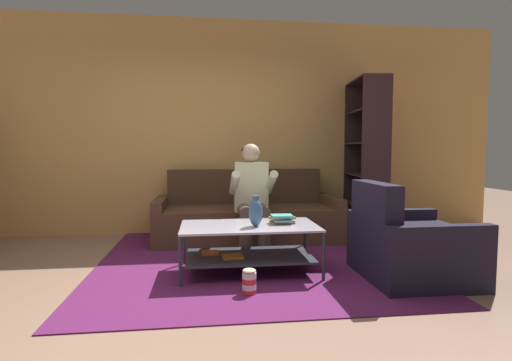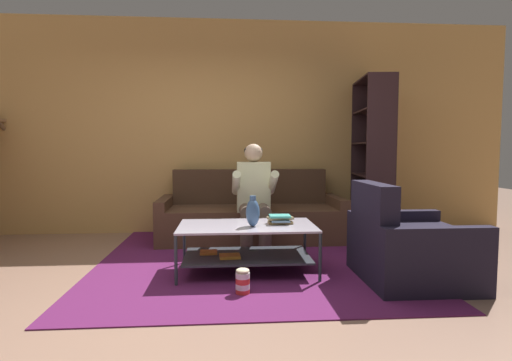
{
  "view_description": "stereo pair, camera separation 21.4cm",
  "coord_description": "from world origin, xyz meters",
  "px_view_note": "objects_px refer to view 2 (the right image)",
  "views": [
    {
      "loc": [
        0.01,
        -3.11,
        1.14
      ],
      "look_at": [
        0.53,
        0.92,
        0.83
      ],
      "focal_mm": 28.0,
      "sensor_mm": 36.0,
      "label": 1
    },
    {
      "loc": [
        0.23,
        -3.13,
        1.14
      ],
      "look_at": [
        0.53,
        0.92,
        0.83
      ],
      "focal_mm": 28.0,
      "sensor_mm": 36.0,
      "label": 2
    }
  ],
  "objects_px": {
    "book_stack": "(280,219)",
    "coffee_table": "(246,241)",
    "couch": "(251,217)",
    "bookshelf": "(374,174)",
    "vase": "(253,212)",
    "popcorn_tub": "(243,281)",
    "person_seated_center": "(254,193)",
    "armchair": "(409,249)"
  },
  "relations": [
    {
      "from": "coffee_table",
      "to": "vase",
      "type": "bearing_deg",
      "value": -51.83
    },
    {
      "from": "coffee_table",
      "to": "couch",
      "type": "bearing_deg",
      "value": 84.39
    },
    {
      "from": "bookshelf",
      "to": "armchair",
      "type": "relative_size",
      "value": 2.18
    },
    {
      "from": "armchair",
      "to": "popcorn_tub",
      "type": "height_order",
      "value": "armchair"
    },
    {
      "from": "couch",
      "to": "popcorn_tub",
      "type": "relative_size",
      "value": 10.84
    },
    {
      "from": "book_stack",
      "to": "coffee_table",
      "type": "bearing_deg",
      "value": -173.78
    },
    {
      "from": "bookshelf",
      "to": "armchair",
      "type": "xyz_separation_m",
      "value": [
        -0.35,
        -1.76,
        -0.53
      ]
    },
    {
      "from": "coffee_table",
      "to": "book_stack",
      "type": "xyz_separation_m",
      "value": [
        0.32,
        0.04,
        0.19
      ]
    },
    {
      "from": "bookshelf",
      "to": "popcorn_tub",
      "type": "relative_size",
      "value": 9.69
    },
    {
      "from": "book_stack",
      "to": "person_seated_center",
      "type": "bearing_deg",
      "value": 102.91
    },
    {
      "from": "person_seated_center",
      "to": "coffee_table",
      "type": "xyz_separation_m",
      "value": [
        -0.14,
        -0.86,
        -0.35
      ]
    },
    {
      "from": "vase",
      "to": "bookshelf",
      "type": "xyz_separation_m",
      "value": [
        1.68,
        1.5,
        0.24
      ]
    },
    {
      "from": "coffee_table",
      "to": "armchair",
      "type": "distance_m",
      "value": 1.44
    },
    {
      "from": "vase",
      "to": "armchair",
      "type": "xyz_separation_m",
      "value": [
        1.34,
        -0.27,
        -0.29
      ]
    },
    {
      "from": "book_stack",
      "to": "bookshelf",
      "type": "relative_size",
      "value": 0.12
    },
    {
      "from": "couch",
      "to": "person_seated_center",
      "type": "xyz_separation_m",
      "value": [
        0.0,
        -0.53,
        0.37
      ]
    },
    {
      "from": "coffee_table",
      "to": "armchair",
      "type": "bearing_deg",
      "value": -13.82
    },
    {
      "from": "coffee_table",
      "to": "book_stack",
      "type": "distance_m",
      "value": 0.38
    },
    {
      "from": "vase",
      "to": "book_stack",
      "type": "bearing_deg",
      "value": 22.71
    },
    {
      "from": "couch",
      "to": "book_stack",
      "type": "relative_size",
      "value": 9.06
    },
    {
      "from": "book_stack",
      "to": "couch",
      "type": "bearing_deg",
      "value": 97.96
    },
    {
      "from": "armchair",
      "to": "popcorn_tub",
      "type": "xyz_separation_m",
      "value": [
        -1.45,
        -0.22,
        -0.18
      ]
    },
    {
      "from": "vase",
      "to": "book_stack",
      "type": "relative_size",
      "value": 1.11
    },
    {
      "from": "book_stack",
      "to": "popcorn_tub",
      "type": "relative_size",
      "value": 1.2
    },
    {
      "from": "coffee_table",
      "to": "bookshelf",
      "type": "relative_size",
      "value": 0.61
    },
    {
      "from": "person_seated_center",
      "to": "popcorn_tub",
      "type": "height_order",
      "value": "person_seated_center"
    },
    {
      "from": "coffee_table",
      "to": "armchair",
      "type": "height_order",
      "value": "armchair"
    },
    {
      "from": "vase",
      "to": "popcorn_tub",
      "type": "distance_m",
      "value": 0.69
    },
    {
      "from": "couch",
      "to": "armchair",
      "type": "xyz_separation_m",
      "value": [
        1.26,
        -1.73,
        -0.0
      ]
    },
    {
      "from": "armchair",
      "to": "coffee_table",
      "type": "bearing_deg",
      "value": 166.18
    },
    {
      "from": "vase",
      "to": "book_stack",
      "type": "xyz_separation_m",
      "value": [
        0.26,
        0.11,
        -0.09
      ]
    },
    {
      "from": "couch",
      "to": "vase",
      "type": "distance_m",
      "value": 1.49
    },
    {
      "from": "couch",
      "to": "book_stack",
      "type": "xyz_separation_m",
      "value": [
        0.19,
        -1.35,
        0.2
      ]
    },
    {
      "from": "book_stack",
      "to": "armchair",
      "type": "xyz_separation_m",
      "value": [
        1.07,
        -0.38,
        -0.21
      ]
    },
    {
      "from": "couch",
      "to": "vase",
      "type": "bearing_deg",
      "value": -93.0
    },
    {
      "from": "couch",
      "to": "bookshelf",
      "type": "bearing_deg",
      "value": 1.35
    },
    {
      "from": "book_stack",
      "to": "popcorn_tub",
      "type": "bearing_deg",
      "value": -122.36
    },
    {
      "from": "coffee_table",
      "to": "bookshelf",
      "type": "distance_m",
      "value": 2.31
    },
    {
      "from": "coffee_table",
      "to": "armchair",
      "type": "xyz_separation_m",
      "value": [
        1.4,
        -0.34,
        -0.02
      ]
    },
    {
      "from": "couch",
      "to": "person_seated_center",
      "type": "bearing_deg",
      "value": -90.0
    },
    {
      "from": "coffee_table",
      "to": "book_stack",
      "type": "bearing_deg",
      "value": 6.22
    },
    {
      "from": "popcorn_tub",
      "to": "coffee_table",
      "type": "bearing_deg",
      "value": 84.53
    }
  ]
}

